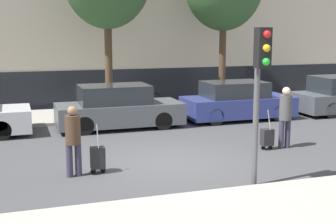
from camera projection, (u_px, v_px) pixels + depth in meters
ground_plane at (168, 163)px, 11.64m from camera, size 80.00×80.00×0.00m
sidewalk_near at (236, 216)px, 8.13m from camera, size 28.00×2.50×0.12m
sidewalk_far at (111, 114)px, 18.18m from camera, size 28.00×3.00×0.12m
parked_car_1 at (118, 108)px, 15.70m from camera, size 4.19×1.72×1.46m
parked_car_2 at (237, 102)px, 17.21m from camera, size 4.03×1.76×1.41m
pedestrian_left at (73, 137)px, 10.39m from camera, size 0.35×0.34×1.61m
trolley_left at (98, 158)px, 10.70m from camera, size 0.34×0.29×1.16m
pedestrian_right at (285, 114)px, 12.93m from camera, size 0.35×0.34×1.72m
trolley_right at (267, 137)px, 12.87m from camera, size 0.34×0.29×1.12m
traffic_light at (260, 75)px, 9.39m from camera, size 0.28×0.47×3.31m
parked_bicycle at (141, 102)px, 18.36m from camera, size 1.77×0.06×0.96m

